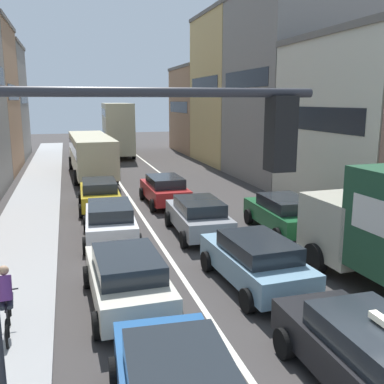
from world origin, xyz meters
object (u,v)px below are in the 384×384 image
(sedan_centre_lane_second, at_px, (255,260))
(wagon_left_lane_second, at_px, (127,278))
(bus_mid_queue_primary, at_px, (91,152))
(sedan_right_lane_behind_truck, at_px, (284,213))
(hatchback_centre_lane_third, at_px, (198,216))
(coupe_centre_lane_fourth, at_px, (165,189))
(taxi_centre_lane_front, at_px, (371,356))
(bus_far_queue_secondary, at_px, (117,126))
(sedan_left_lane_third, at_px, (110,221))
(traffic_light_pole, at_px, (114,245))
(sedan_left_lane_fourth, at_px, (100,194))
(cyclist_on_sidewalk, at_px, (6,303))

(sedan_centre_lane_second, bearing_deg, wagon_left_lane_second, 91.03)
(bus_mid_queue_primary, bearing_deg, sedan_right_lane_behind_truck, -158.87)
(hatchback_centre_lane_third, height_order, coupe_centre_lane_fourth, same)
(sedan_right_lane_behind_truck, bearing_deg, taxi_centre_lane_front, 162.54)
(taxi_centre_lane_front, relative_size, bus_mid_queue_primary, 0.41)
(bus_far_queue_secondary, bearing_deg, sedan_centre_lane_second, -176.89)
(sedan_left_lane_third, relative_size, bus_far_queue_secondary, 0.41)
(sedan_centre_lane_second, height_order, sedan_left_lane_third, same)
(sedan_centre_lane_second, xyz_separation_m, coupe_centre_lane_fourth, (-0.32, 10.77, 0.00))
(coupe_centre_lane_fourth, bearing_deg, hatchback_centre_lane_third, -179.24)
(sedan_left_lane_third, bearing_deg, sedan_centre_lane_second, -143.44)
(sedan_right_lane_behind_truck, height_order, bus_mid_queue_primary, bus_mid_queue_primary)
(bus_mid_queue_primary, bearing_deg, bus_far_queue_secondary, -16.95)
(traffic_light_pole, bearing_deg, taxi_centre_lane_front, 17.56)
(wagon_left_lane_second, distance_m, sedan_right_lane_behind_truck, 8.60)
(sedan_centre_lane_second, height_order, bus_mid_queue_primary, bus_mid_queue_primary)
(sedan_left_lane_third, xyz_separation_m, sedan_right_lane_behind_truck, (6.96, -0.80, 0.00))
(sedan_centre_lane_second, xyz_separation_m, sedan_left_lane_fourth, (-3.65, 10.60, 0.00))
(sedan_left_lane_fourth, bearing_deg, cyclist_on_sidewalk, 167.34)
(traffic_light_pole, distance_m, sedan_right_lane_behind_truck, 14.04)
(bus_mid_queue_primary, bearing_deg, cyclist_on_sidewalk, 169.96)
(hatchback_centre_lane_third, bearing_deg, wagon_left_lane_second, 148.38)
(sedan_centre_lane_second, height_order, bus_far_queue_secondary, bus_far_queue_secondary)
(traffic_light_pole, relative_size, coupe_centre_lane_fourth, 1.27)
(hatchback_centre_lane_third, xyz_separation_m, bus_mid_queue_primary, (-3.30, 15.42, 0.96))
(taxi_centre_lane_front, distance_m, sedan_right_lane_behind_truck, 10.24)
(sedan_left_lane_third, height_order, sedan_right_lane_behind_truck, same)
(wagon_left_lane_second, xyz_separation_m, cyclist_on_sidewalk, (-2.83, -0.84, 0.05))
(sedan_centre_lane_second, xyz_separation_m, sedan_right_lane_behind_truck, (3.33, 4.64, 0.00))
(hatchback_centre_lane_third, distance_m, bus_mid_queue_primary, 15.80)
(cyclist_on_sidewalk, bearing_deg, traffic_light_pole, -164.61)
(sedan_centre_lane_second, relative_size, bus_far_queue_secondary, 0.41)
(wagon_left_lane_second, relative_size, sedan_left_lane_third, 0.99)
(traffic_light_pole, xyz_separation_m, wagon_left_lane_second, (0.89, 6.26, -3.02))
(sedan_right_lane_behind_truck, xyz_separation_m, bus_far_queue_secondary, (-3.60, 27.88, 2.03))
(wagon_left_lane_second, bearing_deg, taxi_centre_lane_front, -143.42)
(traffic_light_pole, bearing_deg, sedan_left_lane_fourth, 86.72)
(bus_mid_queue_primary, relative_size, cyclist_on_sidewalk, 6.12)
(sedan_centre_lane_second, relative_size, sedan_left_lane_fourth, 1.01)
(taxi_centre_lane_front, bearing_deg, sedan_right_lane_behind_truck, -18.72)
(hatchback_centre_lane_third, bearing_deg, coupe_centre_lane_fourth, 3.13)
(sedan_left_lane_fourth, bearing_deg, sedan_left_lane_third, -178.45)
(hatchback_centre_lane_third, distance_m, sedan_right_lane_behind_truck, 3.54)
(sedan_centre_lane_second, bearing_deg, taxi_centre_lane_front, 177.18)
(sedan_left_lane_third, height_order, coupe_centre_lane_fourth, same)
(wagon_left_lane_second, relative_size, cyclist_on_sidewalk, 2.51)
(taxi_centre_lane_front, distance_m, cyclist_on_sidewalk, 7.68)
(sedan_left_lane_third, xyz_separation_m, bus_mid_queue_primary, (0.16, 15.18, 0.96))
(sedan_right_lane_behind_truck, bearing_deg, bus_far_queue_secondary, 8.79)
(wagon_left_lane_second, xyz_separation_m, sedan_left_lane_fourth, (0.09, 10.86, 0.00))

